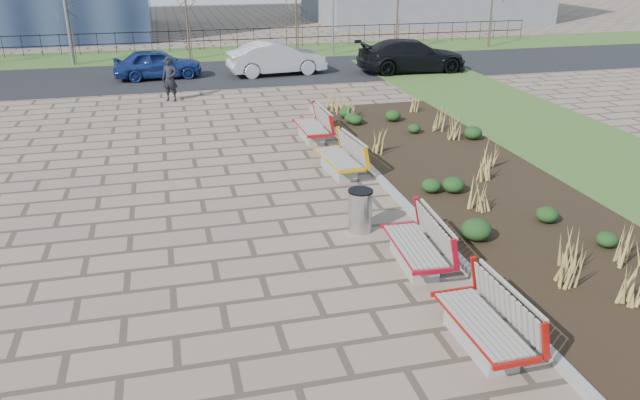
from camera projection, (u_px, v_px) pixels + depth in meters
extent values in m
plane|color=#776652|center=(277.00, 323.00, 10.50)|extent=(120.00, 120.00, 0.00)
cube|color=black|center=(477.00, 185.00, 16.36)|extent=(4.50, 18.00, 0.10)
cube|color=gray|center=(393.00, 192.00, 15.83)|extent=(0.16, 18.00, 0.15)
cube|color=#33511E|center=(632.00, 171.00, 17.44)|extent=(5.00, 38.00, 0.04)
cube|color=#33511E|center=(189.00, 55.00, 35.60)|extent=(80.00, 5.00, 0.04)
cube|color=black|center=(195.00, 75.00, 30.22)|extent=(80.00, 7.00, 0.02)
cylinder|color=#B2B2B7|center=(360.00, 211.00, 13.71)|extent=(0.53, 0.53, 0.95)
imported|color=black|center=(170.00, 79.00, 25.01)|extent=(0.76, 0.64, 1.77)
imported|color=navy|center=(158.00, 64.00, 29.19)|extent=(4.16, 1.96, 1.38)
imported|color=#A4A5AC|center=(277.00, 58.00, 30.07)|extent=(4.84, 2.09, 1.55)
imported|color=black|center=(412.00, 56.00, 30.69)|extent=(5.48, 2.36, 1.57)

